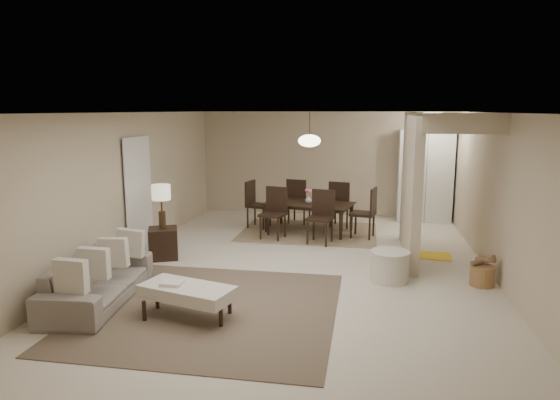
% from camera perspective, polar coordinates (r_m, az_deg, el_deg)
% --- Properties ---
extents(floor, '(9.00, 9.00, 0.00)m').
position_cam_1_polar(floor, '(8.06, 2.07, -8.12)').
color(floor, beige).
rests_on(floor, ground).
extents(ceiling, '(9.00, 9.00, 0.00)m').
position_cam_1_polar(ceiling, '(7.65, 2.19, 9.94)').
color(ceiling, white).
rests_on(ceiling, back_wall).
extents(back_wall, '(6.00, 0.00, 6.00)m').
position_cam_1_polar(back_wall, '(12.19, 5.03, 4.16)').
color(back_wall, '#C7B296').
rests_on(back_wall, floor).
extents(left_wall, '(0.00, 9.00, 9.00)m').
position_cam_1_polar(left_wall, '(8.69, -17.88, 1.22)').
color(left_wall, '#C7B296').
rests_on(left_wall, floor).
extents(right_wall, '(0.00, 9.00, 9.00)m').
position_cam_1_polar(right_wall, '(7.94, 24.12, -0.01)').
color(right_wall, '#C7B296').
rests_on(right_wall, floor).
extents(partition, '(0.15, 2.50, 2.50)m').
position_cam_1_polar(partition, '(8.96, 14.73, 1.64)').
color(partition, '#C7B296').
rests_on(partition, floor).
extents(doorway, '(0.04, 0.90, 2.04)m').
position_cam_1_polar(doorway, '(9.24, -15.92, 0.39)').
color(doorway, black).
rests_on(doorway, floor).
extents(pantry_cabinet, '(1.20, 0.55, 2.10)m').
position_cam_1_polar(pantry_cabinet, '(11.90, 16.23, 2.66)').
color(pantry_cabinet, white).
rests_on(pantry_cabinet, floor).
extents(flush_light, '(0.44, 0.44, 0.05)m').
position_cam_1_polar(flush_light, '(10.85, 16.87, 9.41)').
color(flush_light, white).
rests_on(flush_light, ceiling).
extents(living_rug, '(3.20, 3.20, 0.01)m').
position_cam_1_polar(living_rug, '(6.66, -7.90, -12.23)').
color(living_rug, brown).
rests_on(living_rug, floor).
extents(sofa, '(2.13, 1.01, 0.60)m').
position_cam_1_polar(sofa, '(7.17, -20.02, -8.61)').
color(sofa, gray).
rests_on(sofa, floor).
extents(ottoman_bench, '(1.26, 0.83, 0.42)m').
position_cam_1_polar(ottoman_bench, '(6.34, -10.57, -10.32)').
color(ottoman_bench, beige).
rests_on(ottoman_bench, living_rug).
extents(side_table, '(0.63, 0.63, 0.53)m').
position_cam_1_polar(side_table, '(8.90, -13.20, -4.83)').
color(side_table, black).
rests_on(side_table, floor).
extents(table_lamp, '(0.32, 0.32, 0.76)m').
position_cam_1_polar(table_lamp, '(8.72, -13.42, 0.42)').
color(table_lamp, '#42321C').
rests_on(table_lamp, side_table).
extents(round_pouf, '(0.59, 0.59, 0.46)m').
position_cam_1_polar(round_pouf, '(7.72, 12.42, -7.42)').
color(round_pouf, beige).
rests_on(round_pouf, floor).
extents(wicker_basket, '(0.38, 0.38, 0.30)m').
position_cam_1_polar(wicker_basket, '(7.96, 22.10, -8.03)').
color(wicker_basket, '#92613A').
rests_on(wicker_basket, floor).
extents(dining_rug, '(2.80, 2.10, 0.01)m').
position_cam_1_polar(dining_rug, '(10.53, 3.27, -3.68)').
color(dining_rug, '#8B7656').
rests_on(dining_rug, floor).
extents(dining_table, '(1.95, 1.35, 0.63)m').
position_cam_1_polar(dining_table, '(10.46, 3.29, -2.05)').
color(dining_table, black).
rests_on(dining_table, dining_rug).
extents(dining_chairs, '(2.78, 2.25, 1.02)m').
position_cam_1_polar(dining_chairs, '(10.42, 3.30, -0.98)').
color(dining_chairs, black).
rests_on(dining_chairs, dining_rug).
extents(vase, '(0.19, 0.19, 0.15)m').
position_cam_1_polar(vase, '(10.38, 3.31, 0.05)').
color(vase, silver).
rests_on(vase, dining_table).
extents(yellow_mat, '(0.89, 0.60, 0.01)m').
position_cam_1_polar(yellow_mat, '(9.26, 16.37, -6.06)').
color(yellow_mat, yellow).
rests_on(yellow_mat, floor).
extents(pendant_light, '(0.46, 0.46, 0.71)m').
position_cam_1_polar(pendant_light, '(10.24, 3.38, 6.78)').
color(pendant_light, '#42321C').
rests_on(pendant_light, ceiling).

